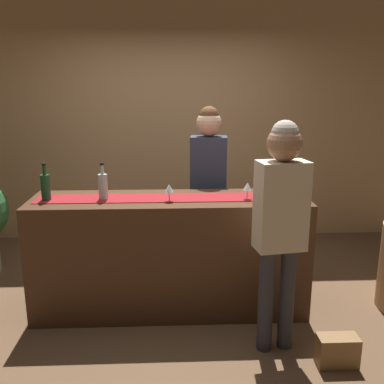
% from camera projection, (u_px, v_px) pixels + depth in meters
% --- Properties ---
extents(ground_plane, '(10.00, 10.00, 0.00)m').
position_uv_depth(ground_plane, '(171.00, 307.00, 3.81)').
color(ground_plane, brown).
extents(back_wall, '(6.00, 0.12, 2.90)m').
position_uv_depth(back_wall, '(170.00, 121.00, 5.29)').
color(back_wall, tan).
rests_on(back_wall, ground).
extents(bar_counter, '(2.27, 0.60, 0.99)m').
position_uv_depth(bar_counter, '(170.00, 254.00, 3.69)').
color(bar_counter, '#472B19').
rests_on(bar_counter, ground).
extents(counter_runner_cloth, '(2.16, 0.28, 0.01)m').
position_uv_depth(counter_runner_cloth, '(169.00, 198.00, 3.57)').
color(counter_runner_cloth, maroon).
rests_on(counter_runner_cloth, bar_counter).
extents(wine_bottle_green, '(0.07, 0.07, 0.30)m').
position_uv_depth(wine_bottle_green, '(46.00, 187.00, 3.47)').
color(wine_bottle_green, '#194723').
rests_on(wine_bottle_green, bar_counter).
extents(wine_bottle_clear, '(0.07, 0.07, 0.30)m').
position_uv_depth(wine_bottle_clear, '(103.00, 186.00, 3.50)').
color(wine_bottle_clear, '#B2C6C1').
rests_on(wine_bottle_clear, bar_counter).
extents(wine_glass_near_customer, '(0.07, 0.07, 0.14)m').
position_uv_depth(wine_glass_near_customer, '(170.00, 189.00, 3.44)').
color(wine_glass_near_customer, silver).
rests_on(wine_glass_near_customer, bar_counter).
extents(wine_glass_mid_counter, '(0.07, 0.07, 0.14)m').
position_uv_depth(wine_glass_mid_counter, '(247.00, 187.00, 3.50)').
color(wine_glass_mid_counter, silver).
rests_on(wine_glass_mid_counter, bar_counter).
extents(bartender, '(0.36, 0.24, 1.70)m').
position_uv_depth(bartender, '(208.00, 175.00, 4.13)').
color(bartender, '#26262B').
rests_on(bartender, ground).
extents(customer_sipping, '(0.37, 0.25, 1.68)m').
position_uv_depth(customer_sipping, '(281.00, 214.00, 2.99)').
color(customer_sipping, '#33333D').
rests_on(customer_sipping, ground).
extents(handbag, '(0.28, 0.14, 0.22)m').
position_uv_depth(handbag, '(337.00, 351.00, 3.01)').
color(handbag, olive).
rests_on(handbag, ground).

